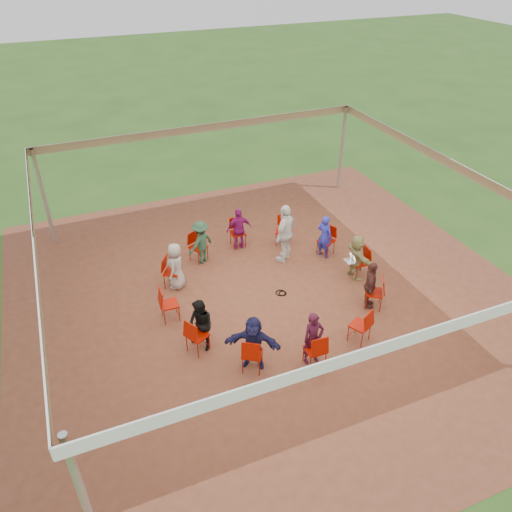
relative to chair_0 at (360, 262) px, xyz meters
name	(u,v)px	position (x,y,z in m)	size (l,w,h in m)	color
ground	(270,296)	(-2.62, 0.11, -0.45)	(80.00, 80.00, 0.00)	#284D18
dirt_patch	(270,296)	(-2.62, 0.11, -0.44)	(13.00, 13.00, 0.00)	brown
tent	(272,216)	(-2.62, 0.11, 1.92)	(10.33, 10.33, 3.00)	#B2B2B7
chair_0	(360,262)	(0.00, 0.00, 0.00)	(0.42, 0.44, 0.90)	#9E0E00
chair_1	(326,241)	(-0.30, 1.33, 0.00)	(0.42, 0.44, 0.90)	#9E0E00
chair_2	(283,231)	(-1.22, 2.33, 0.00)	(0.42, 0.44, 0.90)	#9E0E00
chair_3	(238,233)	(-2.51, 2.73, 0.00)	(0.42, 0.44, 0.90)	#9E0E00
chair_4	(198,247)	(-3.84, 2.44, 0.00)	(0.42, 0.44, 0.90)	#9E0E00
chair_5	(172,272)	(-4.84, 1.52, 0.00)	(0.42, 0.44, 0.90)	#9E0E00
chair_6	(170,304)	(-5.24, 0.22, 0.00)	(0.42, 0.44, 0.90)	#9E0E00
chair_7	(197,335)	(-4.95, -1.11, 0.00)	(0.42, 0.44, 0.90)	#9E0E00
chair_8	(252,354)	(-4.03, -2.11, 0.00)	(0.42, 0.44, 0.90)	#9E0E00
chair_9	(315,350)	(-2.73, -2.51, 0.00)	(0.42, 0.44, 0.90)	#9E0E00
chair_10	(360,325)	(-1.41, -2.22, 0.00)	(0.42, 0.44, 0.90)	#9E0E00
chair_11	(374,293)	(-0.41, -1.30, 0.00)	(0.42, 0.44, 0.90)	#9E0E00
person_seated_0	(357,257)	(-0.12, 0.01, 0.21)	(1.21, 0.45, 1.31)	tan
person_seated_1	(324,236)	(-0.40, 1.27, 0.21)	(0.48, 0.31, 1.31)	#272DB2
person_seated_2	(239,229)	(-2.52, 2.61, 0.21)	(0.77, 0.39, 1.31)	#881568
person_seated_3	(201,242)	(-3.78, 2.33, 0.21)	(0.85, 0.42, 1.31)	#25472F
person_seated_4	(176,266)	(-4.74, 1.45, 0.21)	(0.64, 0.36, 1.31)	#9D968C
person_seated_5	(201,326)	(-4.84, -1.05, 0.21)	(0.64, 0.37, 1.31)	black
person_seated_6	(253,342)	(-3.96, -2.00, 0.21)	(1.21, 0.45, 1.31)	#1A1A46
person_seated_7	(313,339)	(-2.73, -2.39, 0.21)	(0.48, 0.31, 1.31)	#3B0E21
person_seated_8	(370,285)	(-0.51, -1.23, 0.21)	(0.77, 0.39, 1.31)	#512823
standing_person	(285,233)	(-1.53, 1.53, 0.43)	(1.03, 0.53, 1.75)	silver
cable_coil	(281,293)	(-2.31, 0.08, -0.43)	(0.33, 0.33, 0.03)	black
laptop	(351,259)	(-0.29, 0.01, 0.17)	(0.25, 0.31, 0.21)	#B7B7BC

